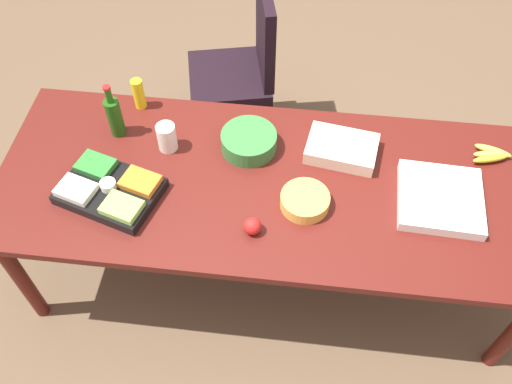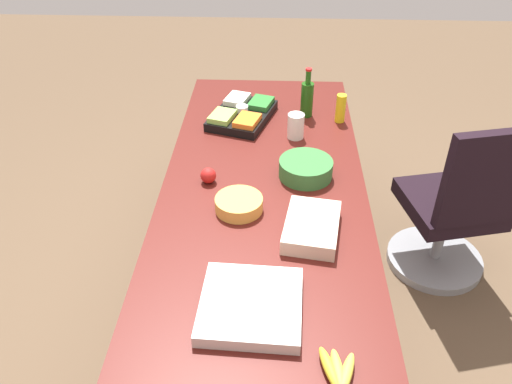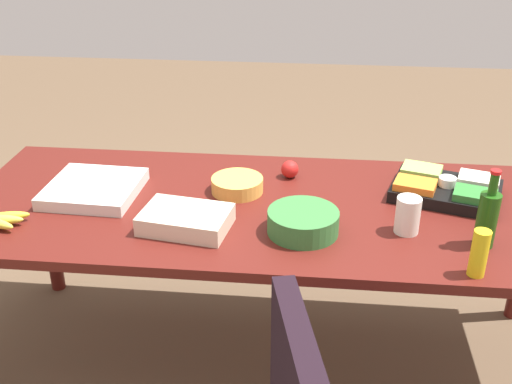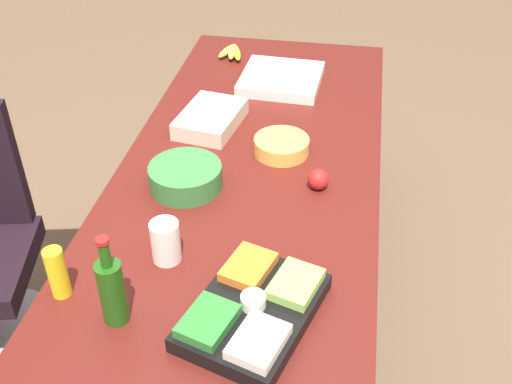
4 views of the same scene
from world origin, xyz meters
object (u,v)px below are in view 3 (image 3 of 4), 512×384
wine_bottle (487,217)px  chip_bowl (237,185)px  mustard_bottle (479,253)px  pizza_box (94,189)px  mayo_jar (408,215)px  banana_bunch (1,220)px  apple_red (290,169)px  sheet_cake (186,220)px  conference_table (273,220)px  veggie_tray (446,189)px  salad_bowl (303,222)px

wine_bottle → chip_bowl: bearing=160.2°
mustard_bottle → chip_bowl: size_ratio=0.77×
pizza_box → wine_bottle: wine_bottle is taller
mayo_jar → chip_bowl: bearing=158.2°
mustard_bottle → banana_bunch: mustard_bottle is taller
wine_bottle → apple_red: bearing=145.2°
wine_bottle → mayo_jar: (-0.26, 0.07, -0.04)m
apple_red → banana_bunch: size_ratio=0.40×
sheet_cake → apple_red: bearing=53.1°
apple_red → pizza_box: apple_red is taller
conference_table → banana_bunch: bearing=-165.2°
wine_bottle → sheet_cake: size_ratio=0.91×
apple_red → mustard_bottle: bearing=-46.6°
apple_red → conference_table: bearing=-100.6°
veggie_tray → wine_bottle: (0.07, -0.37, 0.08)m
banana_bunch → mustard_bottle: bearing=-5.1°
pizza_box → chip_bowl: chip_bowl is taller
salad_bowl → sheet_cake: size_ratio=0.82×
veggie_tray → apple_red: veggie_tray is taller
veggie_tray → salad_bowl: same height
pizza_box → salad_bowl: (0.87, -0.22, 0.02)m
conference_table → mayo_jar: bearing=-17.6°
conference_table → banana_bunch: banana_bunch is taller
conference_table → sheet_cake: 0.39m
wine_bottle → chip_bowl: (-0.92, 0.33, -0.08)m
salad_bowl → wine_bottle: bearing=-2.3°
veggie_tray → mustard_bottle: bearing=-89.7°
conference_table → banana_bunch: (-1.00, -0.27, 0.09)m
conference_table → apple_red: apple_red is taller
chip_bowl → mustard_bottle: bearing=-31.4°
mustard_bottle → pizza_box: bearing=163.0°
veggie_tray → salad_bowl: size_ratio=1.87×
conference_table → pizza_box: pizza_box is taller
veggie_tray → apple_red: (-0.64, 0.12, 0.00)m
mustard_bottle → banana_bunch: bearing=174.9°
sheet_cake → mayo_jar: (0.81, 0.05, 0.03)m
pizza_box → sheet_cake: (0.43, -0.23, 0.01)m
pizza_box → chip_bowl: size_ratio=1.68×
conference_table → salad_bowl: size_ratio=9.53×
apple_red → chip_bowl: apple_red is taller
chip_bowl → mayo_jar: bearing=-21.8°
wine_bottle → mustard_bottle: wine_bottle is taller
apple_red → mayo_jar: 0.62m
sheet_cake → conference_table: bearing=34.4°
wine_bottle → banana_bunch: bearing=-178.7°
conference_table → pizza_box: bearing=178.3°
chip_bowl → salad_bowl: bearing=-47.4°
pizza_box → sheet_cake: bearing=-25.8°
mustard_bottle → apple_red: bearing=133.4°
banana_bunch → chip_bowl: bearing=23.7°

